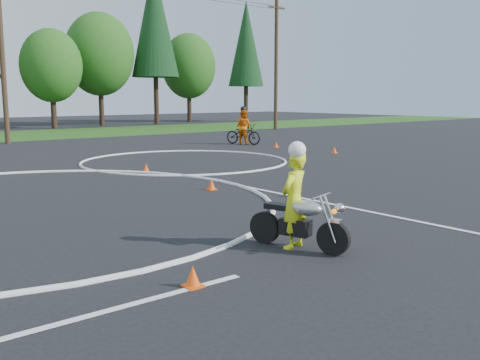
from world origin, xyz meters
TOP-DOWN VIEW (x-y plane):
  - ground at (0.00, 0.00)m, footprint 120.00×120.00m
  - course_markings at (2.17, 4.35)m, footprint 19.05×19.05m
  - primary_motorcycle at (2.68, -3.59)m, footprint 0.75×1.82m
  - rider_primary_grp at (2.67, -3.46)m, footprint 0.69×0.55m
  - rider_second_grp at (14.72, 12.48)m, footprint 1.35×2.25m
  - traffic_cones at (6.13, 3.58)m, footprint 18.71×14.20m
  - treeline at (14.78, 34.61)m, footprint 38.20×8.10m
  - utility_poles at (5.00, 21.00)m, footprint 41.60×1.12m

SIDE VIEW (x-z plane):
  - ground at x=0.00m, z-range 0.00..0.00m
  - course_markings at x=2.17m, z-range -0.05..0.07m
  - traffic_cones at x=6.13m, z-range -0.01..0.29m
  - primary_motorcycle at x=2.68m, z-range -0.01..0.97m
  - rider_second_grp at x=14.72m, z-range -0.30..1.74m
  - rider_primary_grp at x=2.67m, z-range -0.03..1.79m
  - utility_poles at x=5.00m, z-range 0.20..10.20m
  - treeline at x=14.78m, z-range -0.64..13.88m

